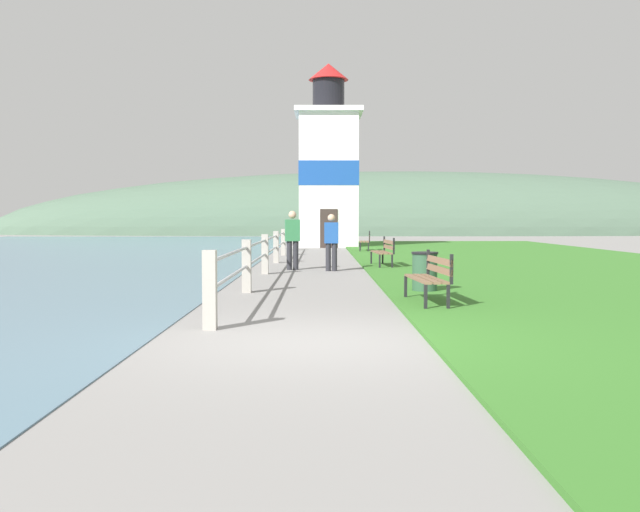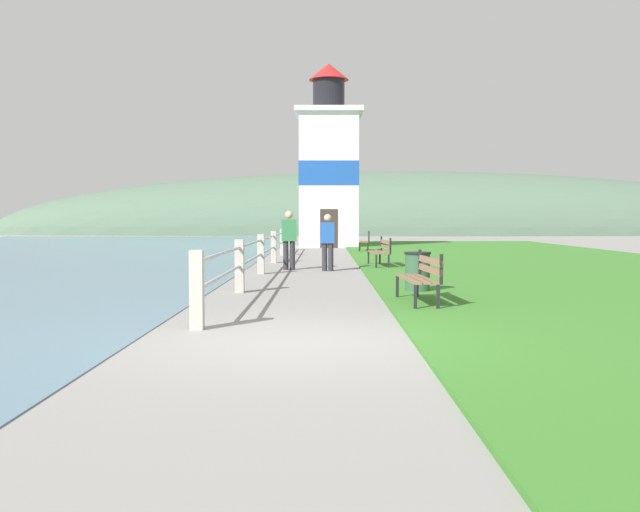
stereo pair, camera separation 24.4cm
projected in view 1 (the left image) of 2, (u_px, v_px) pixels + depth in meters
The scene contains 11 objects.
ground_plane at pixel (306, 342), 8.71m from camera, with size 160.00×160.00×0.00m, color gray.
grass_verge at pixel (538, 263), 23.60m from camera, with size 12.00×44.66×0.06m.
seawall_railing at pixel (268, 247), 21.81m from camera, with size 0.18×24.49×1.09m.
park_bench_near at pixel (428, 275), 12.35m from camera, with size 0.59×1.79×0.94m.
park_bench_midway at pixel (381, 250), 21.98m from camera, with size 0.59×1.92×0.94m.
park_bench_far at pixel (364, 240), 32.25m from camera, with size 0.58×1.64×0.94m.
lighthouse at pixel (326, 169), 37.87m from camera, with size 3.53×3.53×9.70m.
person_strolling at pixel (329, 240), 20.47m from camera, with size 0.41×0.24×1.64m.
person_by_railing at pixel (290, 238), 20.95m from camera, with size 0.46×0.30×1.74m.
trash_bin at pixel (422, 273), 14.38m from camera, with size 0.54×0.54×0.84m.
distant_hillside at pixel (399, 234), 68.43m from camera, with size 80.00×16.00×12.00m.
Camera 1 is at (0.14, -8.64, 1.52)m, focal length 40.00 mm.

